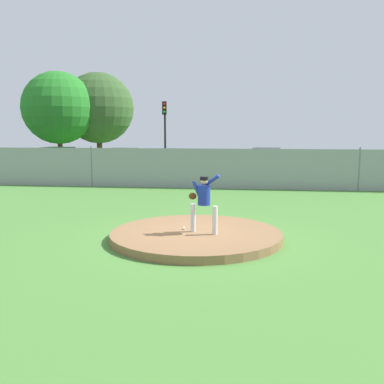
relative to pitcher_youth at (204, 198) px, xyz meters
The scene contains 15 objects.
ground_plane 6.24m from the pitcher_youth, 91.93° to the left, with size 80.00×80.00×0.00m, color #4C8438.
asphalt_strip 14.68m from the pitcher_youth, 90.81° to the left, with size 44.00×7.00×0.01m, color #2B2B2D.
pitchers_mound 1.04m from the pitcher_youth, 146.82° to the left, with size 4.49×4.49×0.21m, color olive.
pitcher_youth is the anchor object (origin of this frame).
baseball 1.08m from the pitcher_youth, 150.67° to the left, with size 0.07×0.07×0.07m, color white.
chainlink_fence 10.14m from the pitcher_youth, 91.17° to the left, with size 32.78×0.07×2.06m.
parked_car_slate 16.15m from the pitcher_youth, 113.95° to the left, with size 2.02×4.45×1.74m.
parked_car_teal 15.68m from the pitcher_youth, 69.29° to the left, with size 2.02×4.78×1.61m.
parked_car_silver 15.36m from the pitcher_youth, 103.54° to the left, with size 1.96×4.73×1.71m.
parked_car_white 15.14m from the pitcher_youth, 81.49° to the left, with size 2.04×4.18×1.81m.
parked_car_charcoal 18.32m from the pitcher_youth, 126.22° to the left, with size 2.04×4.10×1.79m.
traffic_cone_orange 14.38m from the pitcher_youth, 96.65° to the left, with size 0.40×0.40×0.55m.
traffic_light_near 19.74m from the pitcher_youth, 103.76° to the left, with size 0.28×0.46×4.83m.
tree_broad_left 26.49m from the pitcher_youth, 121.96° to the left, with size 5.74×5.74×7.48m.
tree_broad_right 27.53m from the pitcher_youth, 114.86° to the left, with size 5.95×5.95×7.68m.
Camera 1 is at (1.28, -10.85, 2.84)m, focal length 39.96 mm.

